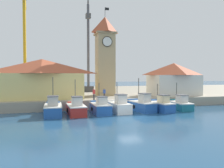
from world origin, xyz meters
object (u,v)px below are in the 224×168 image
at_px(fishing_boat_mid_left, 119,106).
at_px(fishing_boat_center, 141,105).
at_px(clock_tower, 105,54).
at_px(warehouse_left, 42,78).
at_px(fishing_boat_mid_right, 160,105).
at_px(fishing_boat_right_inner, 179,104).
at_px(dock_worker_near_tower, 104,93).
at_px(warehouse_right, 174,79).
at_px(dock_worker_along_quay, 94,94).
at_px(port_crane_far, 88,58).
at_px(port_crane_near, 25,49).
at_px(fishing_boat_left_inner, 100,107).
at_px(fishing_boat_left_outer, 76,108).
at_px(fishing_boat_far_left, 53,109).

height_order(fishing_boat_mid_left, fishing_boat_center, fishing_boat_center).
xyz_separation_m(clock_tower, warehouse_left, (-10.40, -2.27, -4.21)).
height_order(fishing_boat_mid_right, fishing_boat_right_inner, fishing_boat_right_inner).
bearing_deg(dock_worker_near_tower, warehouse_right, 13.69).
bearing_deg(dock_worker_along_quay, fishing_boat_mid_right, -27.15).
bearing_deg(warehouse_left, port_crane_far, 52.35).
relative_size(warehouse_right, port_crane_near, 0.41).
relative_size(fishing_boat_left_inner, port_crane_far, 0.23).
height_order(fishing_boat_left_inner, fishing_boat_mid_right, fishing_boat_left_inner).
bearing_deg(fishing_boat_left_outer, dock_worker_near_tower, 42.80).
distance_m(warehouse_left, dock_worker_near_tower, 9.85).
distance_m(dock_worker_near_tower, dock_worker_along_quay, 1.66).
xyz_separation_m(fishing_boat_center, warehouse_left, (-12.97, 7.73, 3.53)).
height_order(fishing_boat_far_left, fishing_boat_center, fishing_boat_far_left).
xyz_separation_m(fishing_boat_center, warehouse_right, (9.18, 7.08, 3.40)).
height_order(warehouse_right, dock_worker_near_tower, warehouse_right).
distance_m(fishing_boat_far_left, fishing_boat_mid_right, 13.83).
relative_size(fishing_boat_left_outer, fishing_boat_left_inner, 1.10).
height_order(port_crane_near, dock_worker_near_tower, port_crane_near).
bearing_deg(warehouse_right, fishing_boat_left_inner, -153.56).
bearing_deg(dock_worker_along_quay, fishing_boat_far_left, -147.88).
bearing_deg(fishing_boat_mid_left, dock_worker_along_quay, 126.65).
bearing_deg(fishing_boat_mid_left, fishing_boat_mid_right, -7.15).
height_order(fishing_boat_mid_right, warehouse_left, warehouse_left).
relative_size(fishing_boat_far_left, warehouse_left, 0.41).
distance_m(port_crane_far, dock_worker_along_quay, 17.35).
bearing_deg(port_crane_near, warehouse_left, -69.83).
height_order(fishing_boat_left_outer, dock_worker_along_quay, fishing_boat_left_outer).
xyz_separation_m(fishing_boat_right_inner, warehouse_right, (3.47, 7.10, 3.53)).
xyz_separation_m(fishing_boat_left_inner, fishing_boat_mid_right, (8.09, -0.45, -0.00)).
xyz_separation_m(fishing_boat_right_inner, dock_worker_near_tower, (-9.91, 3.84, 1.46)).
relative_size(fishing_boat_mid_left, warehouse_right, 0.55).
relative_size(clock_tower, port_crane_near, 0.72).
xyz_separation_m(fishing_boat_far_left, dock_worker_along_quay, (5.65, 3.55, 1.36)).
relative_size(fishing_boat_mid_left, dock_worker_near_tower, 2.94).
distance_m(fishing_boat_right_inner, dock_worker_near_tower, 10.73).
bearing_deg(fishing_boat_mid_right, port_crane_near, 136.45).
distance_m(fishing_boat_mid_right, port_crane_far, 22.57).
bearing_deg(warehouse_right, dock_worker_along_quay, -166.24).
bearing_deg(fishing_boat_mid_right, fishing_boat_right_inner, 12.72).
xyz_separation_m(fishing_boat_right_inner, clock_tower, (-8.28, 10.02, 7.86)).
distance_m(fishing_boat_left_outer, fishing_boat_right_inner, 14.47).
xyz_separation_m(port_crane_near, dock_worker_along_quay, (10.60, -13.65, -7.54)).
xyz_separation_m(warehouse_left, warehouse_right, (22.16, -0.65, -0.12)).
bearing_deg(dock_worker_along_quay, port_crane_far, 83.45).
height_order(fishing_boat_mid_right, clock_tower, clock_tower).
distance_m(port_crane_near, dock_worker_along_quay, 18.85).
bearing_deg(fishing_boat_far_left, clock_tower, 48.75).
xyz_separation_m(fishing_boat_left_inner, fishing_boat_right_inner, (11.44, 0.31, -0.07)).
bearing_deg(fishing_boat_left_outer, fishing_boat_center, 2.62).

